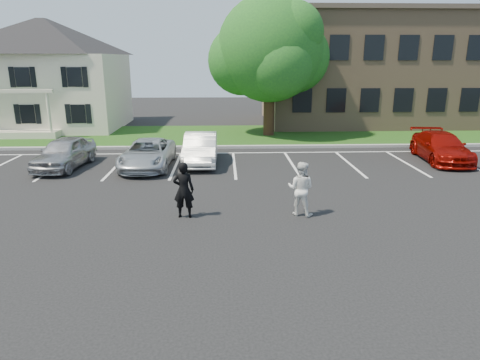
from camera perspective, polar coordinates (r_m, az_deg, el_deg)
name	(u,v)px	position (r m, az deg, el deg)	size (l,w,h in m)	color
ground_plane	(241,229)	(12.88, 0.17, -6.58)	(90.00, 90.00, 0.00)	black
curb	(233,147)	(24.39, -1.00, 4.44)	(40.00, 0.30, 0.15)	gray
grass_strip	(231,135)	(28.32, -1.18, 5.98)	(44.00, 8.00, 0.08)	#183E0E
stall_lines	(262,160)	(21.50, 2.91, 2.66)	(34.00, 5.36, 0.01)	silver
house	(48,74)	(34.25, -24.25, 12.73)	(10.30, 9.22, 7.60)	beige
office_building	(409,69)	(36.87, 21.58, 13.65)	(22.40, 10.40, 8.30)	#927556
tree	(271,51)	(28.08, 4.18, 16.74)	(7.80, 7.20, 8.80)	black
man_black_suit	(184,190)	(13.67, -7.52, -1.32)	(0.66, 0.44, 1.82)	black
man_white_shirt	(301,189)	(13.90, 8.09, -1.15)	(0.86, 0.67, 1.78)	white
car_silver_west	(65,153)	(21.45, -22.35, 3.39)	(1.70, 4.22, 1.44)	#A5A5AA
car_silver_minivan	(148,154)	(20.37, -12.22, 3.42)	(2.15, 4.66, 1.29)	#BABDC2
car_white_sedan	(200,149)	(20.79, -5.29, 4.18)	(1.53, 4.39, 1.45)	white
car_red_compact	(441,147)	(23.47, 25.22, 3.99)	(1.94, 4.76, 1.38)	#840904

